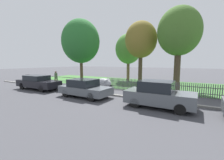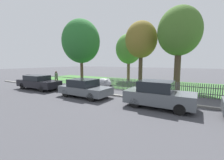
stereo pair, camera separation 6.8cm
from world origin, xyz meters
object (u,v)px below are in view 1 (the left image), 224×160
Objects in this scene: covered_motorcycle at (104,83)px; tree_behind_motorcycle at (128,49)px; parked_car_black_saloon at (85,88)px; tree_mid_park at (141,40)px; tree_nearest_kerb at (81,41)px; tree_far_left at (179,32)px; parked_car_navy_estate at (159,94)px; pedestrian_near_fence at (56,77)px; parked_car_silver_hatchback at (38,82)px.

tree_behind_motorcycle is (-1.04, 7.74, 3.68)m from covered_motorcycle.
parked_car_black_saloon is 0.58× the size of tree_mid_park.
tree_far_left is at bearing 3.11° from tree_nearest_kerb.
pedestrian_near_fence reaches higher than parked_car_navy_estate.
parked_car_navy_estate is at bearing -1.40° from parked_car_silver_hatchback.
tree_mid_park is at bearing 117.22° from parked_car_navy_estate.
parked_car_black_saloon is 1.04× the size of parked_car_navy_estate.
pedestrian_near_fence is at bearing 98.90° from parked_car_silver_hatchback.
parked_car_navy_estate is at bearing -24.04° from covered_motorcycle.
covered_motorcycle is at bearing 94.57° from parked_car_black_saloon.
tree_nearest_kerb is at bearing 152.17° from parked_car_navy_estate.
parked_car_silver_hatchback is 1.17× the size of parked_car_black_saloon.
parked_car_navy_estate is 8.82m from tree_mid_park.
parked_car_silver_hatchback is 2.40× the size of covered_motorcycle.
tree_nearest_kerb reaches higher than parked_car_silver_hatchback.
parked_car_navy_estate reaches higher than parked_car_silver_hatchback.
pedestrian_near_fence reaches higher than covered_motorcycle.
tree_far_left is 13.23m from pedestrian_near_fence.
covered_motorcycle is at bearing -29.00° from tree_nearest_kerb.
covered_motorcycle is 0.30× the size of tree_behind_motorcycle.
tree_behind_motorcycle is at bearing 97.64° from parked_car_black_saloon.
parked_car_silver_hatchback is 11.16m from tree_mid_park.
tree_nearest_kerb reaches higher than tree_far_left.
parked_car_silver_hatchback is at bearing -152.05° from covered_motorcycle.
parked_car_black_saloon reaches higher than covered_motorcycle.
parked_car_silver_hatchback is 1.21× the size of parked_car_navy_estate.
tree_mid_park is (3.04, -3.58, 0.55)m from tree_behind_motorcycle.
tree_nearest_kerb is 1.21× the size of tree_behind_motorcycle.
tree_nearest_kerb is 1.04× the size of tree_far_left.
tree_behind_motorcycle is at bearing 122.01° from parked_car_navy_estate.
tree_far_left reaches higher than covered_motorcycle.
parked_car_silver_hatchback is 2.89× the size of pedestrian_near_fence.
tree_behind_motorcycle is (-1.21, 10.59, 3.70)m from parked_car_black_saloon.
pedestrian_near_fence is (-11.88, -3.84, -4.36)m from tree_far_left.
tree_far_left is (11.43, 6.29, 4.58)m from parked_car_silver_hatchback.
tree_nearest_kerb is 6.46m from tree_behind_motorcycle.
pedestrian_near_fence is (-8.12, -4.47, -4.01)m from tree_mid_park.
tree_nearest_kerb reaches higher than covered_motorcycle.
tree_behind_motorcycle is 10.13m from pedestrian_near_fence.
parked_car_black_saloon is 5.42m from parked_car_navy_estate.
parked_car_navy_estate is at bearing -91.49° from tree_far_left.
tree_far_left is (6.80, -4.21, 0.90)m from tree_behind_motorcycle.
parked_car_navy_estate is 0.56× the size of tree_mid_park.
tree_behind_motorcycle is 0.86× the size of tree_far_left.
parked_car_black_saloon is 9.11m from tree_nearest_kerb.
tree_nearest_kerb is 7.38m from tree_mid_park.
tree_far_left is 4.67× the size of pedestrian_near_fence.
tree_far_left is at bearing 33.47° from covered_motorcycle.
tree_nearest_kerb is 11.05m from tree_far_left.
covered_motorcycle is 8.63m from tree_behind_motorcycle.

